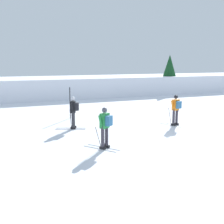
{
  "coord_description": "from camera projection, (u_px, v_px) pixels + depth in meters",
  "views": [
    {
      "loc": [
        -7.06,
        -9.44,
        3.51
      ],
      "look_at": [
        -1.3,
        4.21,
        0.9
      ],
      "focal_mm": 46.01,
      "sensor_mm": 36.0,
      "label": 1
    }
  ],
  "objects": [
    {
      "name": "skier_green",
      "position": [
        105.0,
        126.0,
        11.54
      ],
      "size": [
        1.2,
        1.53,
        1.71
      ],
      "color": "silver",
      "rests_on": "ground"
    },
    {
      "name": "conifer_far_right",
      "position": [
        170.0,
        70.0,
        31.61
      ],
      "size": [
        2.08,
        2.08,
        4.26
      ],
      "color": "#513823",
      "rests_on": "ground"
    },
    {
      "name": "far_snow_ridge",
      "position": [
        65.0,
        87.0,
        29.57
      ],
      "size": [
        80.0,
        7.29,
        1.92
      ],
      "primitive_type": "cube",
      "color": "white",
      "rests_on": "ground"
    },
    {
      "name": "skier_orange",
      "position": [
        176.0,
        109.0,
        15.79
      ],
      "size": [
        0.96,
        1.63,
        1.71
      ],
      "color": "silver",
      "rests_on": "ground"
    },
    {
      "name": "ground_plane",
      "position": [
        180.0,
        147.0,
        11.88
      ],
      "size": [
        120.0,
        120.0,
        0.0
      ],
      "primitive_type": "plane",
      "color": "white"
    },
    {
      "name": "trail_marker_pole",
      "position": [
        70.0,
        103.0,
        17.86
      ],
      "size": [
        0.06,
        0.06,
        1.95
      ],
      "primitive_type": "cylinder",
      "color": "black",
      "rests_on": "ground"
    },
    {
      "name": "skier_black",
      "position": [
        74.0,
        111.0,
        15.02
      ],
      "size": [
        1.62,
        0.97,
        1.71
      ],
      "color": "silver",
      "rests_on": "ground"
    }
  ]
}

